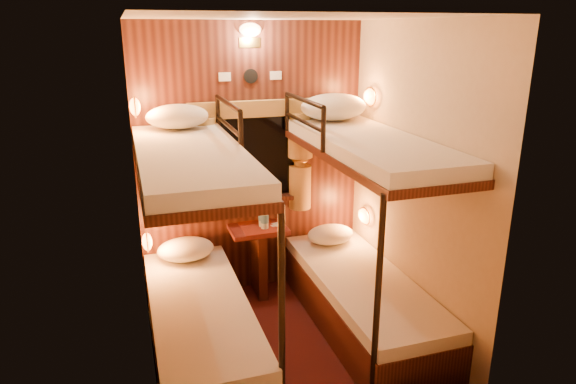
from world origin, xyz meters
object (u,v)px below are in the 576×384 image
object	(u,v)px
bunk_left	(199,288)
bunk_right	(363,264)
bottle_left	(265,217)
table	(259,252)
bottle_right	(263,214)

from	to	relation	value
bunk_left	bunk_right	distance (m)	1.30
bunk_right	bottle_left	bearing A→B (deg)	129.22
bunk_left	bunk_right	xyz separation A→B (m)	(1.30, 0.00, 0.00)
bottle_left	bunk_right	bearing A→B (deg)	-50.78
bunk_left	table	world-z (taller)	bunk_left
bunk_left	bottle_right	bearing A→B (deg)	48.98
bunk_left	bottle_right	xyz separation A→B (m)	(0.69, 0.80, 0.20)
bottle_right	bottle_left	bearing A→B (deg)	-88.35
bunk_left	bottle_left	size ratio (longest dim) A/B	7.71
bunk_left	table	distance (m)	1.02
bunk_left	bottle_left	world-z (taller)	bunk_left
bunk_right	bunk_left	bearing A→B (deg)	180.00
bottle_left	bunk_left	bearing A→B (deg)	-133.28
bunk_right	table	xyz separation A→B (m)	(-0.65, 0.78, -0.14)
bunk_left	bottle_right	size ratio (longest dim) A/B	7.25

